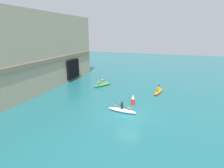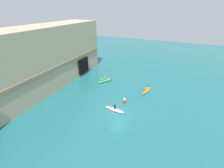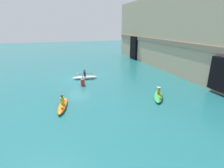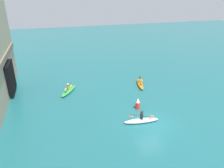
# 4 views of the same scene
# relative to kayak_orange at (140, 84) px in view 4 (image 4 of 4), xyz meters

# --- Properties ---
(ground_plane) EXTENTS (120.00, 120.00, 0.00)m
(ground_plane) POSITION_rel_kayak_orange_xyz_m (-8.67, 2.46, -0.26)
(ground_plane) COLOR #1E6066
(kayak_orange) EXTENTS (3.44, 1.36, 1.20)m
(kayak_orange) POSITION_rel_kayak_orange_xyz_m (0.00, 0.00, 0.00)
(kayak_orange) COLOR orange
(kayak_orange) RESTS_ON ground
(kayak_white) EXTENTS (1.08, 3.42, 1.26)m
(kayak_white) POSITION_rel_kayak_orange_xyz_m (-8.20, 3.33, 0.01)
(kayak_white) COLOR white
(kayak_white) RESTS_ON ground
(kayak_green) EXTENTS (3.39, 2.57, 1.13)m
(kayak_green) POSITION_rel_kayak_orange_xyz_m (0.61, 9.39, -0.03)
(kayak_green) COLOR green
(kayak_green) RESTS_ON ground
(marker_buoy) EXTENTS (0.49, 0.49, 1.30)m
(marker_buoy) POSITION_rel_kayak_orange_xyz_m (-5.60, 2.65, 0.34)
(marker_buoy) COLOR red
(marker_buoy) RESTS_ON ground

